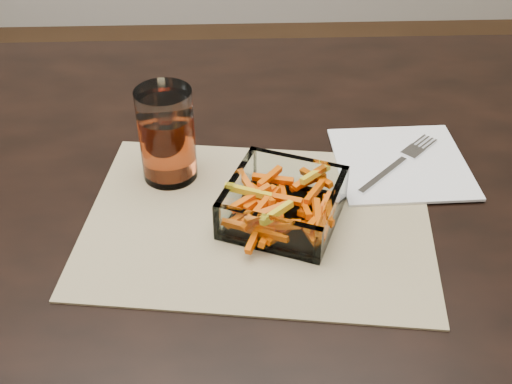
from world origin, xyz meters
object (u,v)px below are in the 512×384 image
dining_table (208,219)px  fork (400,161)px  glass_bowl (283,205)px  tumbler (167,138)px

dining_table → fork: fork is taller
glass_bowl → tumbler: (-0.15, 0.10, 0.04)m
glass_bowl → fork: size_ratio=1.26×
dining_table → tumbler: bearing=-173.7°
tumbler → fork: size_ratio=0.95×
dining_table → glass_bowl: (0.11, -0.11, 0.11)m
dining_table → tumbler: size_ratio=11.80×
dining_table → glass_bowl: size_ratio=8.86×
dining_table → fork: size_ratio=11.16×
tumbler → fork: (0.33, 0.01, -0.06)m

